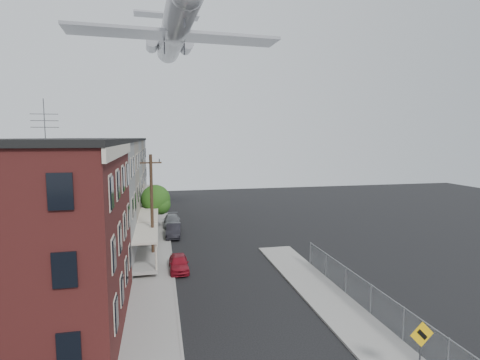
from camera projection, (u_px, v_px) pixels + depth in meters
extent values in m
cube|color=gray|center=(155.00, 240.00, 37.76)|extent=(3.00, 62.00, 0.12)
cube|color=gray|center=(339.00, 309.00, 22.59)|extent=(3.00, 26.00, 0.12)
cube|color=gray|center=(170.00, 239.00, 38.06)|extent=(0.15, 62.00, 0.14)
cube|color=gray|center=(316.00, 311.00, 22.28)|extent=(0.15, 26.00, 0.14)
cube|color=#381212|center=(21.00, 242.00, 19.32)|extent=(10.00, 12.00, 10.00)
cube|color=black|center=(14.00, 142.00, 18.74)|extent=(10.30, 12.30, 0.30)
cube|color=beige|center=(120.00, 150.00, 19.86)|extent=(0.16, 12.20, 0.60)
cylinder|color=#515156|center=(44.00, 121.00, 17.11)|extent=(0.04, 0.04, 2.00)
cube|color=#62625F|center=(65.00, 208.00, 28.55)|extent=(10.00, 7.00, 10.00)
cube|color=black|center=(62.00, 141.00, 27.97)|extent=(10.25, 7.00, 0.30)
cube|color=gray|center=(147.00, 259.00, 30.29)|extent=(1.80, 6.40, 0.25)
cube|color=beige|center=(146.00, 233.00, 30.04)|extent=(1.90, 6.50, 0.15)
cube|color=gray|center=(83.00, 195.00, 35.35)|extent=(10.00, 7.00, 10.00)
cube|color=black|center=(81.00, 140.00, 34.77)|extent=(10.25, 7.00, 0.30)
cube|color=gray|center=(149.00, 237.00, 37.09)|extent=(1.80, 6.40, 0.25)
cube|color=beige|center=(148.00, 215.00, 36.84)|extent=(1.90, 6.50, 0.15)
cube|color=#62625F|center=(96.00, 186.00, 42.15)|extent=(10.00, 7.00, 10.00)
cube|color=black|center=(94.00, 140.00, 41.56)|extent=(10.25, 7.00, 0.30)
cube|color=gray|center=(150.00, 222.00, 43.89)|extent=(1.80, 6.40, 0.25)
cube|color=beige|center=(150.00, 203.00, 43.64)|extent=(1.90, 6.50, 0.15)
cube|color=gray|center=(104.00, 179.00, 48.94)|extent=(10.00, 7.00, 10.00)
cube|color=black|center=(103.00, 139.00, 48.36)|extent=(10.25, 7.00, 0.30)
cube|color=gray|center=(151.00, 210.00, 50.69)|extent=(1.80, 6.40, 0.25)
cube|color=beige|center=(151.00, 194.00, 50.44)|extent=(1.90, 6.50, 0.15)
cube|color=#62625F|center=(111.00, 174.00, 55.74)|extent=(10.00, 7.00, 10.00)
cube|color=black|center=(110.00, 139.00, 55.16)|extent=(10.25, 7.00, 0.30)
cube|color=gray|center=(152.00, 202.00, 57.48)|extent=(1.80, 6.40, 0.25)
cube|color=beige|center=(152.00, 188.00, 57.24)|extent=(1.90, 6.50, 0.15)
cylinder|color=gray|center=(448.00, 359.00, 16.00)|extent=(0.06, 0.06, 1.90)
cylinder|color=gray|center=(404.00, 325.00, 18.92)|extent=(0.06, 0.06, 1.90)
cylinder|color=gray|center=(371.00, 300.00, 21.83)|extent=(0.06, 0.06, 1.90)
cylinder|color=gray|center=(346.00, 281.00, 24.74)|extent=(0.06, 0.06, 1.90)
cylinder|color=gray|center=(326.00, 266.00, 27.66)|extent=(0.06, 0.06, 1.90)
cylinder|color=gray|center=(310.00, 253.00, 30.57)|extent=(0.06, 0.06, 1.90)
cube|color=gray|center=(372.00, 285.00, 21.73)|extent=(0.04, 18.00, 0.04)
cube|color=gray|center=(371.00, 300.00, 21.83)|extent=(0.02, 18.00, 1.80)
cylinder|color=#515156|center=(420.00, 355.00, 15.67)|extent=(0.07, 0.07, 2.60)
cube|color=yellow|center=(422.00, 334.00, 15.52)|extent=(1.10, 0.03, 1.10)
cube|color=black|center=(422.00, 335.00, 15.50)|extent=(0.52, 0.02, 0.52)
cylinder|color=black|center=(152.00, 208.00, 31.41)|extent=(0.26, 0.26, 9.00)
cube|color=black|center=(151.00, 163.00, 30.98)|extent=(1.80, 0.12, 0.12)
cylinder|color=black|center=(142.00, 160.00, 30.81)|extent=(0.08, 0.08, 0.25)
cylinder|color=black|center=(159.00, 160.00, 31.10)|extent=(0.08, 0.08, 0.25)
cylinder|color=black|center=(156.00, 221.00, 41.53)|extent=(0.24, 0.24, 2.40)
sphere|color=#1F4412|center=(156.00, 199.00, 41.26)|extent=(3.20, 3.20, 3.20)
sphere|color=#1F4412|center=(160.00, 205.00, 41.14)|extent=(2.24, 2.24, 2.24)
imported|color=maroon|center=(179.00, 263.00, 29.22)|extent=(1.50, 3.67, 1.25)
imported|color=black|center=(174.00, 230.00, 39.21)|extent=(1.76, 4.28, 1.38)
imported|color=slate|center=(172.00, 221.00, 43.78)|extent=(1.90, 4.62, 1.34)
cylinder|color=#BBBBBF|center=(175.00, 30.00, 39.00)|extent=(3.78, 21.31, 2.83)
cone|color=#BBBBBF|center=(168.00, 52.00, 49.18)|extent=(2.94, 2.78, 2.83)
cube|color=#939399|center=(176.00, 35.00, 37.82)|extent=(21.35, 4.66, 0.31)
cylinder|color=#939399|center=(152.00, 44.00, 45.65)|extent=(1.57, 3.59, 1.41)
cylinder|color=#939399|center=(187.00, 46.00, 46.73)|extent=(1.57, 3.59, 1.41)
cube|color=#BBBBBF|center=(168.00, 32.00, 48.48)|extent=(0.37, 3.36, 4.95)
cube|color=#939399|center=(167.00, 16.00, 49.07)|extent=(8.49, 2.67, 0.22)
cylinder|color=#515156|center=(185.00, 20.00, 30.69)|extent=(0.14, 0.14, 1.06)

